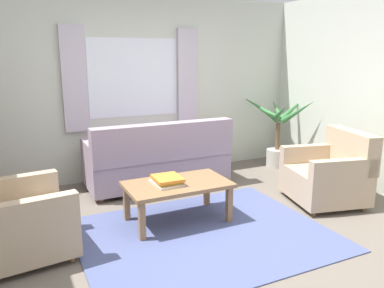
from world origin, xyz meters
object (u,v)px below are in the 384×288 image
Objects in this scene: armchair_left at (14,219)px; coffee_table at (177,188)px; couch at (159,160)px; book_stack_on_table at (167,181)px; armchair_right at (329,174)px; potted_plant at (278,133)px.

armchair_left is 0.85× the size of coffee_table.
book_stack_on_table is at bearing 73.48° from couch.
couch reaches higher than armchair_right.
coffee_table is at bearing -0.56° from book_stack_on_table.
armchair_right reaches higher than book_stack_on_table.
book_stack_on_table is 2.73m from potted_plant.
couch is at bearing 73.48° from book_stack_on_table.
potted_plant is at bearing 178.02° from armchair_right.
couch is 2.04× the size of armchair_left.
armchair_left is (-1.82, -1.22, -0.01)m from couch.
armchair_left is at bearing 33.88° from couch.
couch is at bearing -117.80° from armchair_right.
coffee_table is (-1.89, 0.28, 0.03)m from armchair_right.
coffee_table is 2.63m from potted_plant.
couch is 2.19m from armchair_left.
couch is 1.22m from book_stack_on_table.
armchair_left is 0.93× the size of armchair_right.
armchair_left is at bearing -177.81° from coffee_table.
armchair_left is at bearing -80.45° from armchair_right.
armchair_right is 0.87× the size of potted_plant.
couch is 1.65× the size of potted_plant.
armchair_right is 2.03m from book_stack_on_table.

